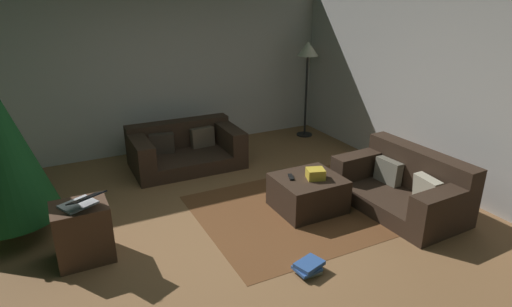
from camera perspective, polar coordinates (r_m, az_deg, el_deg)
ground_plane at (r=4.71m, az=-4.14°, el=-11.44°), size 6.40×6.40×0.00m
rear_partition at (r=7.09m, az=-14.64°, el=10.47°), size 6.40×0.12×2.60m
corner_partition at (r=6.05m, az=24.27°, el=7.54°), size 0.12×6.40×2.60m
couch_left at (r=6.59m, az=-9.43°, el=0.62°), size 1.61×1.01×0.62m
couch_right at (r=5.53m, az=19.07°, el=-4.17°), size 0.94×1.56×0.71m
ottoman at (r=5.26m, az=6.85°, el=-5.22°), size 0.77×0.70×0.41m
gift_box at (r=5.13m, az=7.87°, el=-2.68°), size 0.25×0.23×0.12m
tv_remote at (r=5.14m, az=4.65°, el=-3.12°), size 0.10×0.17×0.02m
side_table at (r=4.60m, az=-21.92°, el=-9.62°), size 0.52×0.44×0.59m
laptop at (r=4.39m, az=-22.10°, el=-5.96°), size 0.45×0.49×0.18m
book_stack at (r=4.24m, az=6.92°, el=-14.66°), size 0.31×0.26×0.11m
corner_lamp at (r=7.61m, az=6.85°, el=12.66°), size 0.36×0.36×1.67m
area_rug at (r=5.36m, az=6.75°, el=-7.17°), size 2.60×2.00×0.01m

